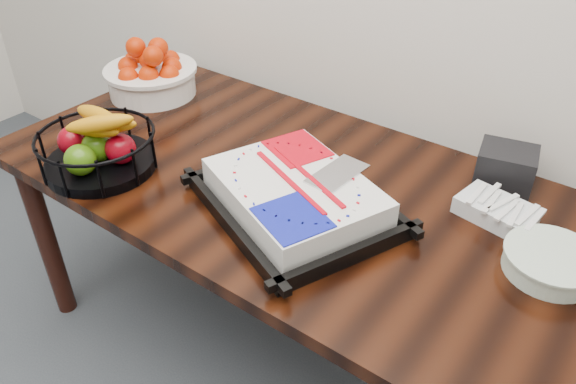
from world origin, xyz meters
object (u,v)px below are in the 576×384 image
Objects in this scene: fruit_basket at (97,147)px; table at (287,201)px; plate_stack at (551,262)px; napkin_box at (506,167)px; cake_tray at (295,197)px; tangerine_bowl at (150,71)px.

table is at bearing 31.47° from fruit_basket.
napkin_box is at bearing 125.89° from plate_stack.
cake_tray is at bearing -45.73° from table.
cake_tray is 0.62m from napkin_box.
fruit_basket reaches higher than table.
tangerine_bowl is (-0.75, 0.16, 0.18)m from table.
tangerine_bowl is at bearing -171.35° from napkin_box.
table is at bearing -176.12° from plate_stack.
plate_stack is at bearing 15.09° from cake_tray.
cake_tray is at bearing -17.71° from tangerine_bowl.
plate_stack is 0.37m from napkin_box.
tangerine_bowl is 0.52m from fruit_basket.
fruit_basket reaches higher than napkin_box.
cake_tray is 0.62m from fruit_basket.
table is 2.87× the size of cake_tray.
fruit_basket is at bearing -59.33° from tangerine_bowl.
tangerine_bowl is at bearing 168.09° from table.
plate_stack is at bearing 3.88° from table.
fruit_basket reaches higher than plate_stack.
plate_stack is at bearing -4.15° from tangerine_bowl.
napkin_box is at bearing 49.16° from cake_tray.
fruit_basket is (0.27, -0.45, -0.02)m from tangerine_bowl.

